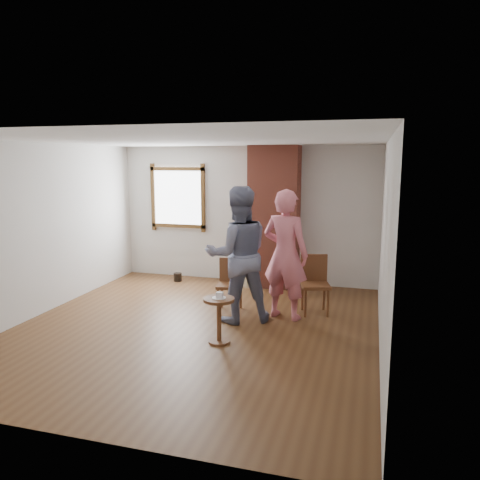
% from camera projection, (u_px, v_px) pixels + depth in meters
% --- Properties ---
extents(ground, '(5.50, 5.50, 0.00)m').
position_uv_depth(ground, '(195.00, 328.00, 6.60)').
color(ground, brown).
rests_on(ground, ground).
extents(room_shell, '(5.04, 5.52, 2.62)m').
position_uv_depth(room_shell, '(204.00, 197.00, 6.88)').
color(room_shell, silver).
rests_on(room_shell, ground).
extents(brick_chimney, '(0.90, 0.50, 2.60)m').
position_uv_depth(brick_chimney, '(274.00, 217.00, 8.59)').
color(brick_chimney, '#AD513D').
rests_on(brick_chimney, ground).
extents(stoneware_crock, '(0.49, 0.49, 0.50)m').
position_uv_depth(stoneware_crock, '(252.00, 273.00, 8.78)').
color(stoneware_crock, tan).
rests_on(stoneware_crock, ground).
extents(dark_pot, '(0.20, 0.20, 0.16)m').
position_uv_depth(dark_pot, '(178.00, 277.00, 9.13)').
color(dark_pot, black).
rests_on(dark_pot, ground).
extents(dining_chair_left, '(0.43, 0.43, 0.82)m').
position_uv_depth(dining_chair_left, '(230.00, 281.00, 7.35)').
color(dining_chair_left, brown).
rests_on(dining_chair_left, ground).
extents(dining_chair_right, '(0.52, 0.52, 0.89)m').
position_uv_depth(dining_chair_right, '(315.00, 281.00, 7.22)').
color(dining_chair_right, brown).
rests_on(dining_chair_right, ground).
extents(side_table, '(0.40, 0.40, 0.60)m').
position_uv_depth(side_table, '(219.00, 313.00, 6.01)').
color(side_table, brown).
rests_on(side_table, ground).
extents(cake_plate, '(0.18, 0.18, 0.01)m').
position_uv_depth(cake_plate, '(219.00, 298.00, 5.97)').
color(cake_plate, white).
rests_on(cake_plate, side_table).
extents(cake_slice, '(0.08, 0.07, 0.06)m').
position_uv_depth(cake_slice, '(220.00, 295.00, 5.97)').
color(cake_slice, white).
rests_on(cake_slice, cake_plate).
extents(man, '(1.20, 1.11, 1.98)m').
position_uv_depth(man, '(238.00, 255.00, 6.75)').
color(man, '#16193C').
rests_on(man, ground).
extents(person_pink, '(0.80, 0.62, 1.93)m').
position_uv_depth(person_pink, '(285.00, 255.00, 6.89)').
color(person_pink, '#DE6F7D').
rests_on(person_pink, ground).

